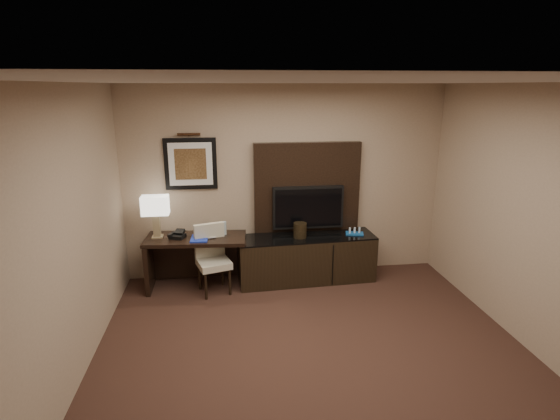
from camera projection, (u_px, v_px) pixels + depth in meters
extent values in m
cube|color=#341E17|center=(322.00, 377.00, 4.15)|extent=(4.50, 5.00, 0.01)
cube|color=silver|center=(331.00, 81.00, 3.41)|extent=(4.50, 5.00, 0.01)
cube|color=tan|center=(285.00, 183.00, 6.17)|extent=(4.50, 0.01, 2.70)
cube|color=tan|center=(52.00, 256.00, 3.50)|extent=(0.01, 5.00, 2.70)
cube|color=black|center=(197.00, 262.00, 5.95)|extent=(1.37, 0.68, 0.71)
cube|color=black|center=(306.00, 258.00, 6.14)|extent=(1.93, 0.62, 0.66)
cube|color=black|center=(307.00, 188.00, 6.17)|extent=(1.50, 0.12, 1.30)
cube|color=black|center=(308.00, 207.00, 6.14)|extent=(1.00, 0.08, 0.60)
cube|color=black|center=(191.00, 164.00, 5.90)|extent=(0.70, 0.04, 0.70)
cylinder|color=#3E2313|center=(189.00, 134.00, 5.76)|extent=(0.04, 0.04, 0.30)
cube|color=#1B32B3|center=(199.00, 238.00, 5.77)|extent=(0.24, 0.31, 0.02)
imported|color=#BBB693|center=(204.00, 230.00, 5.84)|extent=(0.15, 0.03, 0.20)
cylinder|color=#ADC0C4|center=(224.00, 228.00, 5.93)|extent=(0.08, 0.08, 0.18)
cylinder|color=black|center=(300.00, 230.00, 5.99)|extent=(0.22, 0.22, 0.20)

